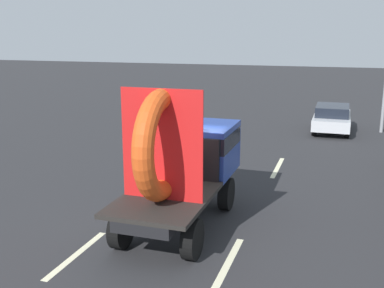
{
  "coord_description": "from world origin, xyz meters",
  "views": [
    {
      "loc": [
        4.07,
        -10.33,
        4.77
      ],
      "look_at": [
        0.38,
        0.87,
        1.91
      ],
      "focal_mm": 42.83,
      "sensor_mm": 36.0,
      "label": 1
    }
  ],
  "objects": [
    {
      "name": "lane_dash_left_near",
      "position": [
        -1.27,
        -2.33,
        0.0
      ],
      "size": [
        0.16,
        2.38,
        0.01
      ],
      "primitive_type": "cube",
      "rotation": [
        0.0,
        0.0,
        1.57
      ],
      "color": "beige",
      "rests_on": "ground_plane"
    },
    {
      "name": "distant_sedan",
      "position": [
        3.67,
        13.1,
        0.71
      ],
      "size": [
        1.73,
        4.03,
        1.32
      ],
      "color": "black",
      "rests_on": "ground_plane"
    },
    {
      "name": "lane_dash_left_far",
      "position": [
        -1.27,
        5.54,
        0.0
      ],
      "size": [
        0.16,
        2.52,
        0.01
      ],
      "primitive_type": "cube",
      "rotation": [
        0.0,
        0.0,
        1.57
      ],
      "color": "beige",
      "rests_on": "ground_plane"
    },
    {
      "name": "ground_plane",
      "position": [
        0.0,
        0.0,
        0.0
      ],
      "size": [
        120.0,
        120.0,
        0.0
      ],
      "primitive_type": "plane",
      "color": "#28282B"
    },
    {
      "name": "lane_dash_right_far",
      "position": [
        2.02,
        5.87,
        0.0
      ],
      "size": [
        0.16,
        2.67,
        0.01
      ],
      "primitive_type": "cube",
      "rotation": [
        0.0,
        0.0,
        1.57
      ],
      "color": "beige",
      "rests_on": "ground_plane"
    },
    {
      "name": "flatbed_truck",
      "position": [
        0.38,
        0.33,
        1.68
      ],
      "size": [
        2.02,
        4.87,
        3.63
      ],
      "color": "black",
      "rests_on": "ground_plane"
    },
    {
      "name": "lane_dash_right_near",
      "position": [
        2.02,
        -1.78,
        0.0
      ],
      "size": [
        0.16,
        2.68,
        0.01
      ],
      "primitive_type": "cube",
      "rotation": [
        0.0,
        0.0,
        1.57
      ],
      "color": "beige",
      "rests_on": "ground_plane"
    }
  ]
}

